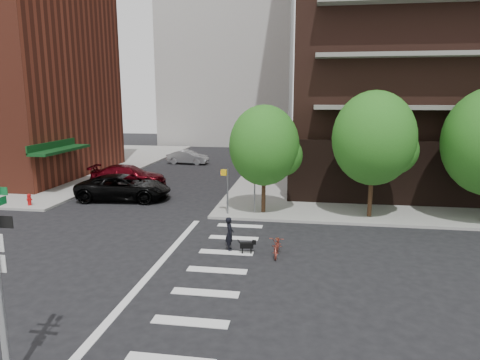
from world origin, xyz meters
TOP-DOWN VIEW (x-y plane):
  - ground at (0.00, 0.00)m, footprint 120.00×120.00m
  - sidewalk_ne at (20.50, 23.50)m, footprint 39.00×33.00m
  - sidewalk_nw at (-24.50, 23.50)m, footprint 31.00×33.00m
  - crosswalk at (2.21, -0.00)m, footprint 3.85×13.00m
  - tree_a at (4.00, 8.50)m, footprint 4.00×4.00m
  - tree_b at (10.00, 8.50)m, footprint 4.50×4.50m
  - pedestrian_signal at (2.32, 7.92)m, footprint 2.18×0.67m
  - fire_hydrant at (-10.50, 7.80)m, footprint 0.24×0.24m
  - parked_car_black at (-5.50, 10.58)m, footprint 3.33×6.32m
  - parked_car_maroon at (-6.96, 14.74)m, footprint 2.87×5.87m
  - parked_car_silver at (-5.50, 26.18)m, footprint 1.77×4.28m
  - scooter at (5.25, 2.06)m, footprint 0.62×1.75m
  - dog_walker at (3.09, 2.34)m, footprint 0.64×0.50m
  - dog at (3.95, 2.04)m, footprint 0.72×0.27m

SIDE VIEW (x-z plane):
  - ground at x=0.00m, z-range 0.00..0.00m
  - crosswalk at x=2.21m, z-range 0.00..0.01m
  - sidewalk_ne at x=20.50m, z-range 0.00..0.15m
  - sidewalk_nw at x=-24.50m, z-range 0.00..0.15m
  - dog at x=3.95m, z-range 0.08..0.68m
  - scooter at x=5.25m, z-range 0.00..0.92m
  - fire_hydrant at x=-10.50m, z-range 0.19..0.92m
  - parked_car_silver at x=-5.50m, z-range 0.00..1.38m
  - dog_walker at x=3.09m, z-range 0.00..1.53m
  - parked_car_maroon at x=-6.96m, z-range 0.00..1.64m
  - parked_car_black at x=-5.50m, z-range 0.00..1.70m
  - pedestrian_signal at x=2.32m, z-range 0.55..3.15m
  - tree_a at x=4.00m, z-range 1.09..6.99m
  - tree_b at x=10.00m, z-range 1.22..7.87m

